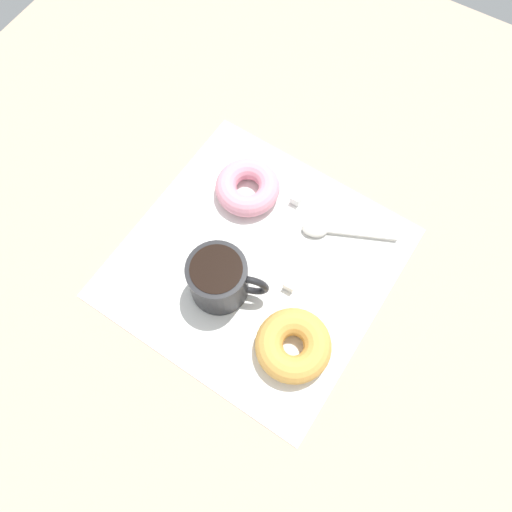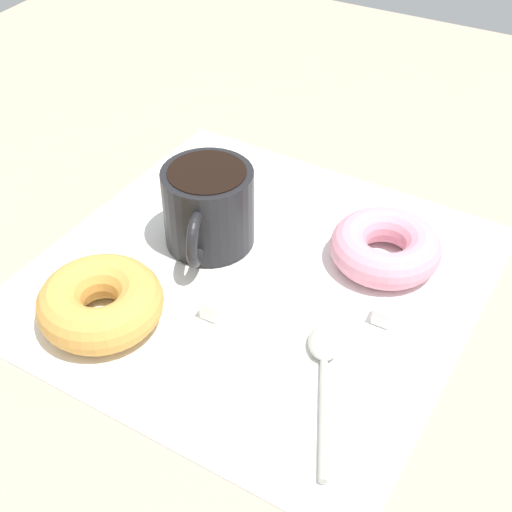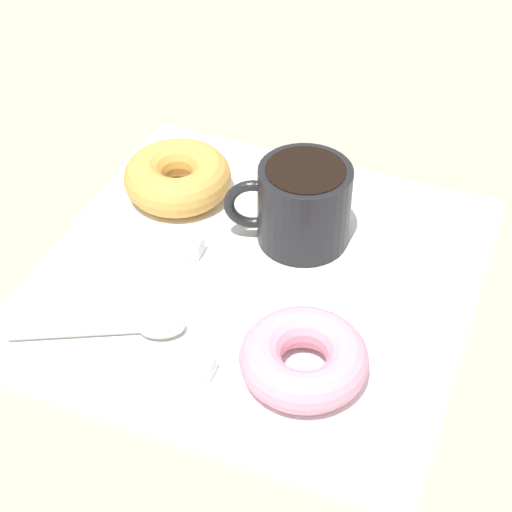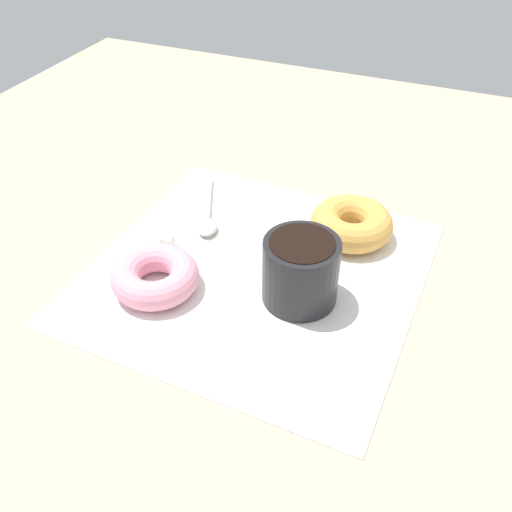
{
  "view_description": "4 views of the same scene",
  "coord_description": "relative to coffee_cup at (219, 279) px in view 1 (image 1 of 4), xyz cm",
  "views": [
    {
      "loc": [
        -12.8,
        22.63,
        63.5
      ],
      "look_at": [
        0.57,
        0.57,
        2.3
      ],
      "focal_mm": 35.0,
      "sensor_mm": 36.0,
      "label": 1
    },
    {
      "loc": [
        -37.93,
        -20.43,
        39.57
      ],
      "look_at": [
        0.57,
        0.57,
        2.3
      ],
      "focal_mm": 50.0,
      "sensor_mm": 36.0,
      "label": 2
    },
    {
      "loc": [
        17.4,
        -47.05,
        47.6
      ],
      "look_at": [
        0.57,
        0.57,
        2.3
      ],
      "focal_mm": 60.0,
      "sensor_mm": 36.0,
      "label": 3
    },
    {
      "loc": [
        44.69,
        18.98,
        40.67
      ],
      "look_at": [
        0.57,
        0.57,
        2.3
      ],
      "focal_mm": 40.0,
      "sensor_mm": 36.0,
      "label": 4
    }
  ],
  "objects": [
    {
      "name": "ground_plane",
      "position": [
        -2.56,
        -6.26,
        -4.96
      ],
      "size": [
        120.0,
        120.0,
        2.0
      ],
      "primitive_type": "cube",
      "color": "tan"
    },
    {
      "name": "napkin",
      "position": [
        -2.0,
        -5.69,
        -3.81
      ],
      "size": [
        35.86,
        35.86,
        0.3
      ],
      "primitive_type": "cube",
      "rotation": [
        0.0,
        0.0,
        -0.04
      ],
      "color": "white",
      "rests_on": "ground_plane"
    },
    {
      "name": "donut_near_cup",
      "position": [
        -12.18,
        2.15,
        -1.9
      ],
      "size": [
        9.61,
        9.61,
        3.54
      ],
      "primitive_type": "torus",
      "color": "gold",
      "rests_on": "napkin"
    },
    {
      "name": "spoon",
      "position": [
        -8.29,
        -14.69,
        -3.26
      ],
      "size": [
        12.76,
        6.77,
        0.9
      ],
      "color": "#B7B2A8",
      "rests_on": "napkin"
    },
    {
      "name": "sugar_cube_extra",
      "position": [
        -2.03,
        -16.78,
        -2.96
      ],
      "size": [
        1.4,
        1.4,
        1.4
      ],
      "primitive_type": "cube",
      "color": "white",
      "rests_on": "napkin"
    },
    {
      "name": "sugar_cube",
      "position": [
        -7.73,
        -5.0,
        -2.93
      ],
      "size": [
        1.47,
        1.47,
        1.47
      ],
      "primitive_type": "cube",
      "color": "white",
      "rests_on": "napkin"
    },
    {
      "name": "coffee_cup",
      "position": [
        0.0,
        0.0,
        0.0
      ],
      "size": [
        10.3,
        7.73,
        7.06
      ],
      "color": "black",
      "rests_on": "napkin"
    },
    {
      "name": "donut_far",
      "position": [
        4.65,
        -14.33,
        -2.13
      ],
      "size": [
        9.25,
        9.25,
        3.06
      ],
      "primitive_type": "torus",
      "color": "pink",
      "rests_on": "napkin"
    }
  ]
}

